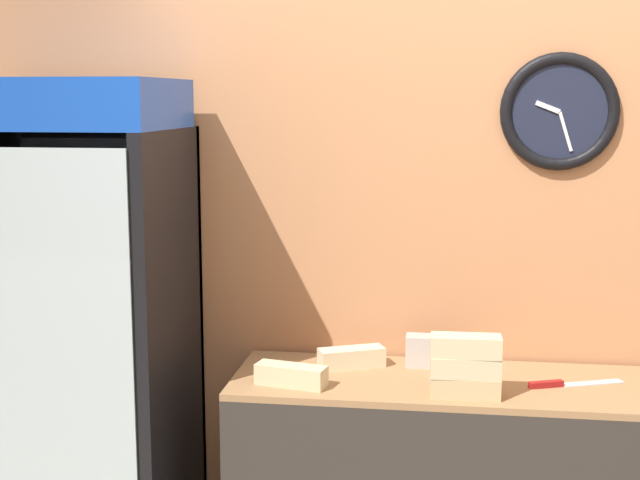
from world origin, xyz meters
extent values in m
cube|color=tan|center=(0.00, 1.15, 1.35)|extent=(5.20, 0.06, 2.70)
torus|color=black|center=(0.39, 1.11, 1.89)|extent=(0.44, 0.05, 0.44)
cylinder|color=#1E2338|center=(0.39, 1.11, 1.89)|extent=(0.36, 0.01, 0.36)
cube|color=white|center=(0.35, 1.10, 1.91)|extent=(0.09, 0.01, 0.05)
cube|color=white|center=(0.42, 1.10, 1.82)|extent=(0.06, 0.01, 0.15)
cube|color=#9E754C|center=(0.00, 0.83, 0.90)|extent=(1.59, 0.55, 0.02)
cube|color=black|center=(-1.40, 1.08, 0.92)|extent=(0.79, 0.04, 1.83)
cube|color=black|center=(-1.03, 0.76, 0.92)|extent=(0.05, 0.68, 1.83)
cube|color=white|center=(-1.40, 1.06, 0.92)|extent=(0.69, 0.02, 1.73)
cube|color=silver|center=(-1.40, 0.41, 0.92)|extent=(0.69, 0.01, 1.73)
cube|color=blue|center=(-1.40, 0.73, 1.92)|extent=(0.79, 0.62, 0.18)
cube|color=silver|center=(-1.40, 0.74, 0.51)|extent=(0.67, 0.56, 0.01)
cube|color=silver|center=(-1.40, 0.74, 0.93)|extent=(0.67, 0.56, 0.01)
cube|color=silver|center=(-1.40, 0.74, 1.34)|extent=(0.67, 0.56, 0.01)
cylinder|color=#5B2D19|center=(-1.61, 0.51, 0.58)|extent=(0.07, 0.07, 0.12)
cylinder|color=#72337F|center=(-1.15, 0.50, 1.41)|extent=(0.06, 0.06, 0.12)
cylinder|color=#72337F|center=(-1.15, 0.50, 1.49)|extent=(0.03, 0.03, 0.05)
cylinder|color=#B2BCCC|center=(-1.41, 0.51, 1.41)|extent=(0.08, 0.08, 0.13)
cylinder|color=#B2BCCC|center=(-1.41, 0.51, 1.50)|extent=(0.03, 0.03, 0.05)
cylinder|color=#2D6B38|center=(-1.54, 0.50, 1.43)|extent=(0.06, 0.06, 0.17)
cylinder|color=#2D6B38|center=(-1.54, 0.50, 1.55)|extent=(0.03, 0.03, 0.07)
cylinder|color=#B2BCCC|center=(-1.34, 0.51, 0.61)|extent=(0.08, 0.08, 0.18)
cylinder|color=#B2BCCC|center=(-1.34, 0.51, 0.74)|extent=(0.03, 0.03, 0.08)
cylinder|color=#2D6B38|center=(-1.27, 0.51, 1.42)|extent=(0.07, 0.07, 0.15)
cylinder|color=#2D6B38|center=(-1.27, 0.51, 1.53)|extent=(0.03, 0.03, 0.07)
cylinder|color=#B2BCCC|center=(-1.26, 0.50, 1.00)|extent=(0.06, 0.06, 0.14)
cylinder|color=#B2BCCC|center=(-1.26, 0.50, 1.11)|extent=(0.02, 0.02, 0.06)
cylinder|color=#5B2D19|center=(-1.46, 0.50, 1.01)|extent=(0.06, 0.06, 0.15)
cylinder|color=#5B2D19|center=(-1.46, 0.50, 1.12)|extent=(0.02, 0.02, 0.07)
cube|color=tan|center=(0.06, 0.65, 0.95)|extent=(0.24, 0.10, 0.07)
cube|color=beige|center=(0.06, 0.65, 1.03)|extent=(0.25, 0.11, 0.07)
cube|color=beige|center=(0.06, 0.65, 1.10)|extent=(0.24, 0.10, 0.07)
cube|color=beige|center=(-0.56, 0.68, 0.95)|extent=(0.27, 0.14, 0.08)
cube|color=beige|center=(-0.37, 0.94, 0.95)|extent=(0.27, 0.18, 0.08)
cube|color=silver|center=(0.52, 0.86, 0.92)|extent=(0.24, 0.13, 0.00)
cube|color=maroon|center=(0.35, 0.79, 0.93)|extent=(0.13, 0.07, 0.02)
cylinder|color=silver|center=(0.01, 1.00, 0.97)|extent=(0.09, 0.09, 0.10)
cylinder|color=#262628|center=(0.01, 1.00, 1.03)|extent=(0.09, 0.09, 0.01)
cube|color=#B7B2AD|center=(-0.11, 0.99, 0.98)|extent=(0.11, 0.09, 0.12)
camera|label=1|loc=(-0.02, -2.36, 1.95)|focal=50.00mm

